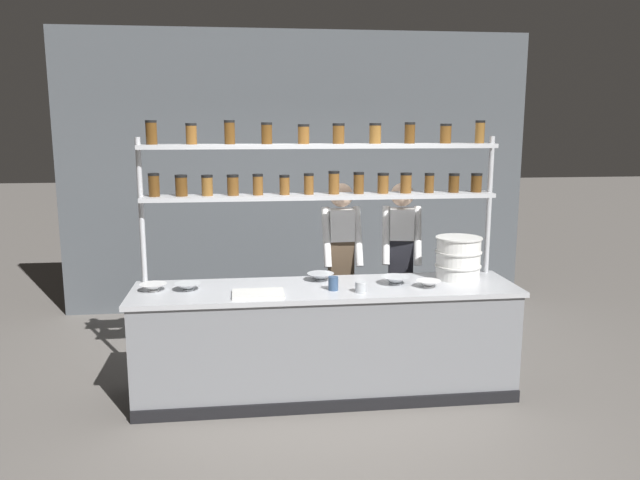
{
  "coord_description": "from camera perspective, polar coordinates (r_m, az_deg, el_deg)",
  "views": [
    {
      "loc": [
        -0.65,
        -4.87,
        2.23
      ],
      "look_at": [
        -0.02,
        0.2,
        1.27
      ],
      "focal_mm": 35.0,
      "sensor_mm": 36.0,
      "label": 1
    }
  ],
  "objects": [
    {
      "name": "prep_bowl_center_back",
      "position": [
        5.13,
        -15.0,
        -4.21
      ],
      "size": [
        0.21,
        0.21,
        0.06
      ],
      "color": "white",
      "rests_on": "prep_counter"
    },
    {
      "name": "chef_center",
      "position": [
        5.88,
        7.4,
        -1.76
      ],
      "size": [
        0.4,
        0.32,
        1.69
      ],
      "rotation": [
        0.0,
        0.0,
        -0.19
      ],
      "color": "black",
      "rests_on": "ground_plane"
    },
    {
      "name": "prep_bowl_near_left",
      "position": [
        5.09,
        -11.99,
        -4.22
      ],
      "size": [
        0.21,
        0.21,
        0.06
      ],
      "color": "silver",
      "rests_on": "prep_counter"
    },
    {
      "name": "prep_counter",
      "position": [
        5.22,
        0.55,
        -9.19
      ],
      "size": [
        3.13,
        0.76,
        0.92
      ],
      "color": "gray",
      "rests_on": "ground_plane"
    },
    {
      "name": "serving_cup_front",
      "position": [
        4.93,
        3.75,
        -4.32
      ],
      "size": [
        0.09,
        0.09,
        0.08
      ],
      "color": "#B2B7BC",
      "rests_on": "prep_counter"
    },
    {
      "name": "serving_cup_by_board",
      "position": [
        4.97,
        1.22,
        -3.99
      ],
      "size": [
        0.08,
        0.08,
        0.11
      ],
      "color": "#334C70",
      "rests_on": "prep_counter"
    },
    {
      "name": "cutting_board",
      "position": [
        4.87,
        -5.67,
        -4.9
      ],
      "size": [
        0.4,
        0.26,
        0.02
      ],
      "color": "silver",
      "rests_on": "prep_counter"
    },
    {
      "name": "prep_bowl_center_front",
      "position": [
        5.28,
        0.05,
        -3.4
      ],
      "size": [
        0.23,
        0.23,
        0.06
      ],
      "color": "#B2B7BC",
      "rests_on": "prep_counter"
    },
    {
      "name": "prep_bowl_far_left",
      "position": [
        5.15,
        9.89,
        -3.97
      ],
      "size": [
        0.2,
        0.2,
        0.06
      ],
      "color": "white",
      "rests_on": "prep_counter"
    },
    {
      "name": "spice_shelf_unit",
      "position": [
        5.26,
        0.02,
        5.89
      ],
      "size": [
        3.02,
        0.28,
        2.26
      ],
      "color": "#B7BABF",
      "rests_on": "ground_plane"
    },
    {
      "name": "chef_left",
      "position": [
        5.76,
        1.94,
        -1.91
      ],
      "size": [
        0.36,
        0.3,
        1.7
      ],
      "rotation": [
        0.0,
        0.0,
        0.03
      ],
      "color": "black",
      "rests_on": "ground_plane"
    },
    {
      "name": "container_stack",
      "position": [
        5.44,
        12.53,
        -1.61
      ],
      "size": [
        0.39,
        0.39,
        0.36
      ],
      "color": "white",
      "rests_on": "prep_counter"
    },
    {
      "name": "back_wall",
      "position": [
        7.49,
        -2.03,
        6.13
      ],
      "size": [
        5.53,
        0.12,
        3.29
      ],
      "primitive_type": "cube",
      "color": "#4C5156",
      "rests_on": "ground_plane"
    },
    {
      "name": "prep_bowl_near_right",
      "position": [
        5.2,
        6.9,
        -3.68
      ],
      "size": [
        0.24,
        0.24,
        0.07
      ],
      "color": "silver",
      "rests_on": "prep_counter"
    },
    {
      "name": "ground_plane",
      "position": [
        5.4,
        0.54,
        -13.78
      ],
      "size": [
        40.0,
        40.0,
        0.0
      ],
      "primitive_type": "plane",
      "color": "slate"
    }
  ]
}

